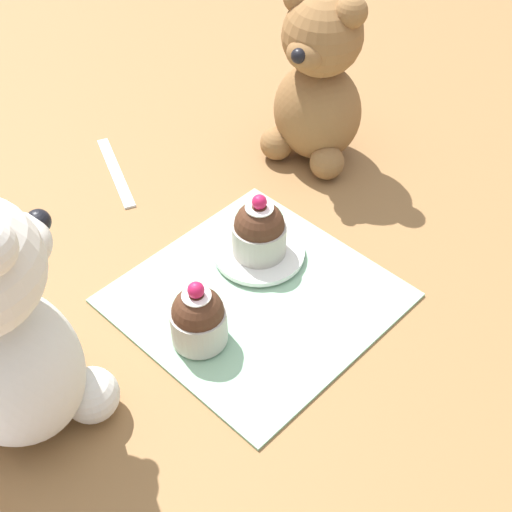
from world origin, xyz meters
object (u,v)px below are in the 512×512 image
teddy_bear_cream (0,331)px  cupcake_near_tan_bear (259,231)px  cupcake_near_cream_bear (199,319)px  teaspoon (115,171)px  teddy_bear_tan (318,85)px  saucer_plate (259,252)px

teddy_bear_cream → cupcake_near_tan_bear: teddy_bear_cream is taller
teddy_bear_cream → cupcake_near_tan_bear: 0.26m
cupcake_near_cream_bear → cupcake_near_tan_bear: cupcake_near_tan_bear is taller
teaspoon → cupcake_near_tan_bear: bearing=28.0°
teddy_bear_tan → cupcake_near_cream_bear: bearing=-79.6°
saucer_plate → cupcake_near_tan_bear: size_ratio=1.29×
cupcake_near_cream_bear → cupcake_near_tan_bear: bearing=-71.9°
teddy_bear_tan → cupcake_near_cream_bear: teddy_bear_tan is taller
cupcake_near_cream_bear → saucer_plate: bearing=-71.9°
teddy_bear_cream → cupcake_near_tan_bear: (-0.01, -0.25, -0.07)m
saucer_plate → teaspoon: 0.21m
cupcake_near_tan_bear → teaspoon: 0.21m
teddy_bear_tan → saucer_plate: size_ratio=2.19×
teddy_bear_tan → cupcake_near_tan_bear: 0.19m
teddy_bear_tan → teaspoon: size_ratio=1.51×
teddy_bear_cream → cupcake_near_cream_bear: size_ratio=3.32×
saucer_plate → cupcake_near_tan_bear: (0.00, -0.00, 0.03)m
teaspoon → cupcake_near_cream_bear: bearing=2.6°
teddy_bear_tan → cupcake_near_cream_bear: size_ratio=2.83×
teaspoon → saucer_plate: bearing=28.0°
cupcake_near_tan_bear → teaspoon: (0.21, 0.01, -0.03)m
saucer_plate → teddy_bear_cream: bearing=88.0°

